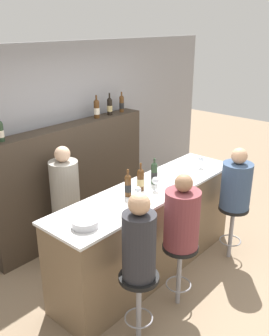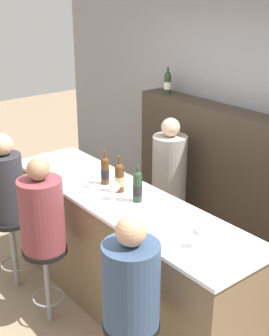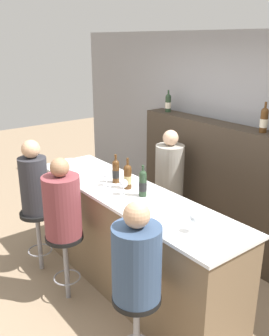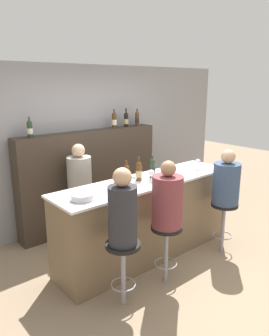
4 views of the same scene
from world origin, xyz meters
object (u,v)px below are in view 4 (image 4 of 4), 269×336
at_px(wine_bottle_backbar_1, 114,120).
at_px(wine_glass_1, 151,173).
at_px(metal_bowl, 82,197).
at_px(bartender, 80,198).
at_px(wine_bottle_backbar_0, 30,129).
at_px(guest_seated_middle, 167,199).
at_px(guest_seated_left, 123,211).
at_px(bar_stool_right, 224,214).
at_px(bar_stool_left, 123,257).
at_px(wine_bottle_backbar_3, 137,119).
at_px(wine_glass_0, 134,178).
at_px(bar_stool_middle, 166,239).
at_px(wine_bottle_counter_1, 139,171).
at_px(guest_seated_right, 226,181).
at_px(wine_bottle_counter_2, 152,168).
at_px(wine_bottle_counter_0, 126,174).
at_px(wine_glass_2, 198,162).
at_px(wine_bottle_backbar_2, 126,119).

distance_m(wine_bottle_backbar_1, wine_glass_1, 1.60).
xyz_separation_m(metal_bowl, bartender, (0.59, 1.04, -0.44)).
xyz_separation_m(wine_bottle_backbar_0, metal_bowl, (-0.08, -1.45, -0.58)).
bearing_deg(guest_seated_middle, wine_bottle_backbar_0, 110.05).
distance_m(guest_seated_left, bartender, 1.66).
bearing_deg(bar_stool_right, bar_stool_left, 180.00).
bearing_deg(wine_glass_1, wine_bottle_backbar_3, 55.31).
height_order(wine_bottle_backbar_3, bar_stool_right, wine_bottle_backbar_3).
height_order(wine_bottle_backbar_1, wine_bottle_backbar_3, wine_bottle_backbar_1).
bearing_deg(wine_glass_0, bar_stool_middle, -85.12).
bearing_deg(metal_bowl, wine_bottle_counter_1, 8.56).
bearing_deg(guest_seated_right, wine_bottle_counter_2, 138.80).
xyz_separation_m(wine_bottle_counter_0, bar_stool_right, (1.20, -0.66, -0.65)).
bearing_deg(wine_glass_2, wine_bottle_counter_2, 170.98).
bearing_deg(wine_glass_0, wine_bottle_counter_1, 33.70).
relative_size(bar_stool_right, bartender, 0.48).
bearing_deg(wine_bottle_backbar_2, wine_bottle_backbar_1, -180.00).
height_order(wine_bottle_counter_1, bar_stool_middle, wine_bottle_counter_1).
relative_size(wine_bottle_backbar_1, wine_glass_1, 2.03).
height_order(wine_bottle_counter_0, wine_bottle_counter_1, wine_bottle_counter_1).
relative_size(wine_glass_1, guest_seated_left, 0.19).
bearing_deg(wine_bottle_counter_2, bar_stool_middle, -120.29).
distance_m(wine_bottle_counter_0, wine_glass_2, 1.24).
xyz_separation_m(wine_bottle_backbar_2, wine_bottle_backbar_3, (0.25, 0.00, -0.00)).
relative_size(wine_bottle_counter_1, wine_bottle_backbar_2, 1.01).
relative_size(wine_bottle_backbar_3, wine_glass_0, 2.12).
xyz_separation_m(wine_glass_0, wine_glass_1, (0.29, -0.00, 0.01)).
height_order(wine_bottle_counter_2, guest_seated_right, guest_seated_right).
xyz_separation_m(bar_stool_middle, bar_stool_right, (1.13, 0.00, 0.00)).
bearing_deg(bar_stool_middle, wine_bottle_counter_0, 95.43).
height_order(wine_bottle_counter_2, wine_glass_1, wine_bottle_counter_2).
distance_m(wine_bottle_counter_2, metal_bowl, 1.19).
bearing_deg(wine_glass_2, wine_bottle_backbar_2, 97.22).
xyz_separation_m(wine_bottle_counter_0, wine_bottle_backbar_1, (0.80, 1.31, 0.50)).
xyz_separation_m(bar_stool_right, guest_seated_right, (0.00, 0.00, 0.47)).
bearing_deg(guest_seated_right, wine_bottle_counter_1, 146.46).
distance_m(wine_bottle_backbar_0, guest_seated_right, 2.78).
xyz_separation_m(wine_bottle_counter_1, wine_bottle_counter_2, (0.24, 0.00, 0.00)).
height_order(wine_bottle_backbar_1, bar_stool_right, wine_bottle_backbar_1).
relative_size(bar_stool_left, bartender, 0.48).
relative_size(wine_glass_2, guest_seated_middle, 0.20).
bearing_deg(bartender, wine_glass_1, -65.90).
height_order(wine_glass_2, guest_seated_left, guest_seated_left).
relative_size(wine_bottle_counter_2, bartender, 0.21).
bearing_deg(wine_bottle_backbar_0, bartender, -39.15).
distance_m(wine_bottle_counter_2, bar_stool_middle, 1.00).
xyz_separation_m(metal_bowl, guest_seated_middle, (0.80, -0.52, -0.08)).
bearing_deg(guest_seated_middle, wine_bottle_counter_2, 59.71).
height_order(wine_glass_0, wine_glass_1, wine_glass_1).
relative_size(wine_glass_2, metal_bowl, 0.62).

